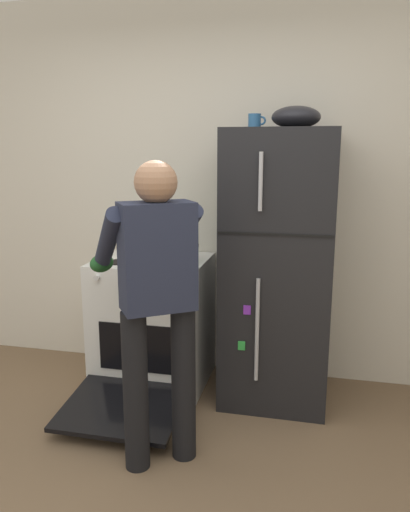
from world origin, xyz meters
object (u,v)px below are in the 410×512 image
(refrigerator, at_px, (278,268))
(mixing_bowl, at_px, (296,117))
(red_pot, at_px, (172,251))
(coffee_mug, at_px, (255,121))
(stove_range, at_px, (153,323))
(person_cook, at_px, (156,287))
(pepper_mill, at_px, (122,240))

(refrigerator, height_order, mixing_bowl, mixing_bowl)
(refrigerator, xyz_separation_m, red_pot, (-0.70, -0.05, 0.09))
(coffee_mug, distance_m, mixing_bowl, 0.26)
(stove_range, relative_size, coffee_mug, 10.86)
(person_cook, bearing_deg, red_pot, 100.80)
(red_pot, distance_m, pepper_mill, 0.52)
(refrigerator, distance_m, red_pot, 0.71)
(refrigerator, relative_size, person_cook, 1.11)
(coffee_mug, bearing_deg, pepper_mill, 171.36)
(pepper_mill, bearing_deg, mixing_bowl, -9.13)
(coffee_mug, distance_m, pepper_mill, 1.30)
(pepper_mill, xyz_separation_m, mixing_bowl, (1.24, -0.20, 0.85))
(person_cook, distance_m, red_pot, 0.83)
(coffee_mug, relative_size, mixing_bowl, 0.37)
(person_cook, xyz_separation_m, red_pot, (-0.16, 0.82, 0.01))
(stove_range, distance_m, pepper_mill, 0.66)
(stove_range, xyz_separation_m, pepper_mill, (-0.30, 0.22, 0.54))
(refrigerator, xyz_separation_m, pepper_mill, (-1.16, 0.20, 0.10))
(refrigerator, bearing_deg, person_cook, -122.41)
(refrigerator, distance_m, pepper_mill, 1.19)
(person_cook, xyz_separation_m, coffee_mug, (0.37, 0.92, 0.86))
(pepper_mill, bearing_deg, refrigerator, -9.76)
(pepper_mill, bearing_deg, coffee_mug, -8.64)
(refrigerator, xyz_separation_m, person_cook, (-0.55, -0.86, 0.08))
(person_cook, xyz_separation_m, pepper_mill, (-0.62, 1.07, 0.03))
(person_cook, bearing_deg, stove_range, 110.42)
(person_cook, height_order, mixing_bowl, mixing_bowl)
(refrigerator, relative_size, coffee_mug, 15.81)
(stove_range, relative_size, red_pot, 3.36)
(stove_range, distance_m, coffee_mug, 1.54)
(stove_range, bearing_deg, person_cook, -69.58)
(pepper_mill, bearing_deg, stove_range, -35.99)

